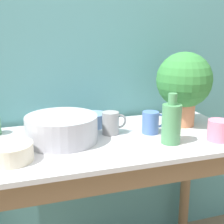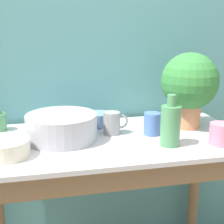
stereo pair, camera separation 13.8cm
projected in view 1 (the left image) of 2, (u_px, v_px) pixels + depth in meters
name	position (u px, v px, depth m)	size (l,w,h in m)	color
wall_back	(91.00, 44.00, 1.64)	(6.00, 0.05, 2.40)	teal
counter_table	(114.00, 174.00, 1.44)	(1.23, 0.61, 0.80)	#846647
potted_plant	(184.00, 83.00, 1.54)	(0.28, 0.28, 0.37)	tan
bowl_wash_large	(62.00, 129.00, 1.35)	(0.31, 0.31, 0.12)	#A8A8B2
bottle_tall	(171.00, 123.00, 1.32)	(0.08, 0.08, 0.22)	#4C8C59
mug_grey	(111.00, 123.00, 1.45)	(0.12, 0.08, 0.10)	gray
mug_pink	(219.00, 130.00, 1.37)	(0.13, 0.10, 0.09)	pink
mug_blue	(151.00, 122.00, 1.46)	(0.12, 0.08, 0.10)	#4C70B7
bowl_small_cream	(9.00, 152.00, 1.16)	(0.18, 0.18, 0.07)	beige
bowl_small_blue	(95.00, 120.00, 1.57)	(0.13, 0.13, 0.07)	#6684B2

